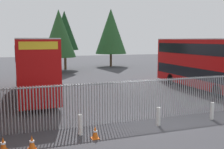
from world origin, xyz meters
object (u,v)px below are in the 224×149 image
Objects in this scene: bollard_near_right at (212,111)px; traffic_cone_near_kerb at (95,132)px; double_decker_bus_near_gate at (202,62)px; traffic_cone_mid_forecourt at (3,144)px; double_decker_bus_behind_fence_left at (34,65)px; bollard_near_left at (80,125)px; traffic_cone_by_gate at (32,143)px; bollard_center_front at (158,117)px.

traffic_cone_near_kerb is (-6.78, -0.58, -0.19)m from bollard_near_right.
double_decker_bus_near_gate is 17.88m from traffic_cone_mid_forecourt.
double_decker_bus_behind_fence_left is 11.38× the size of bollard_near_right.
traffic_cone_by_gate is at bearing -156.16° from bollard_near_left.
traffic_cone_by_gate is at bearing -173.82° from traffic_cone_near_kerb.
bollard_near_right reaches higher than traffic_cone_by_gate.
traffic_cone_by_gate is 2.69m from traffic_cone_near_kerb.
traffic_cone_near_kerb is (3.74, 0.10, 0.00)m from traffic_cone_mid_forecourt.
bollard_near_left is at bearing 179.37° from bollard_center_front.
double_decker_bus_near_gate reaches higher than traffic_cone_by_gate.
bollard_near_right is at bearing 3.68° from traffic_cone_mid_forecourt.
traffic_cone_by_gate is 1.00× the size of traffic_cone_mid_forecourt.
traffic_cone_mid_forecourt is (-7.24, -0.72, -0.19)m from bollard_center_front.
double_decker_bus_behind_fence_left is 11.38× the size of bollard_center_front.
bollard_center_front reaches higher than traffic_cone_by_gate.
traffic_cone_by_gate is at bearing -94.25° from double_decker_bus_behind_fence_left.
traffic_cone_mid_forecourt is at bearing -178.49° from traffic_cone_near_kerb.
double_decker_bus_near_gate is at bearing 30.85° from bollard_near_left.
bollard_near_left is 0.86m from traffic_cone_near_kerb.
double_decker_bus_behind_fence_left is at bearing 132.80° from bollard_near_right.
traffic_cone_by_gate is at bearing -174.76° from bollard_near_right.
bollard_near_left is 4.01m from bollard_center_front.
traffic_cone_near_kerb is (0.51, -0.67, -0.19)m from bollard_near_left.
bollard_near_right is (8.70, -9.39, -1.95)m from double_decker_bus_behind_fence_left.
bollard_near_left is at bearing 127.21° from traffic_cone_near_kerb.
traffic_cone_mid_forecourt and traffic_cone_near_kerb have the same top height.
bollard_near_right is 6.81m from traffic_cone_near_kerb.
bollard_near_right is (7.29, -0.09, 0.00)m from bollard_near_left.
double_decker_bus_near_gate is 1.00× the size of double_decker_bus_behind_fence_left.
bollard_center_front is 1.61× the size of traffic_cone_mid_forecourt.
double_decker_bus_behind_fence_left is at bearing 79.73° from traffic_cone_mid_forecourt.
bollard_near_left is at bearing -81.41° from double_decker_bus_behind_fence_left.
bollard_center_front is 1.61× the size of traffic_cone_by_gate.
double_decker_bus_near_gate is 11.38× the size of bollard_near_left.
double_decker_bus_behind_fence_left reaches higher than traffic_cone_mid_forecourt.
double_decker_bus_near_gate is 11.38× the size of bollard_center_front.
bollard_near_left is 1.00× the size of bollard_center_front.
double_decker_bus_near_gate reaches higher than bollard_near_right.
bollard_center_front is at bearing -138.50° from double_decker_bus_near_gate.
double_decker_bus_near_gate is at bearing 34.15° from traffic_cone_near_kerb.
bollard_center_front is at bearing 5.70° from traffic_cone_mid_forecourt.
traffic_cone_near_kerb is (-3.50, -0.62, -0.19)m from bollard_center_front.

